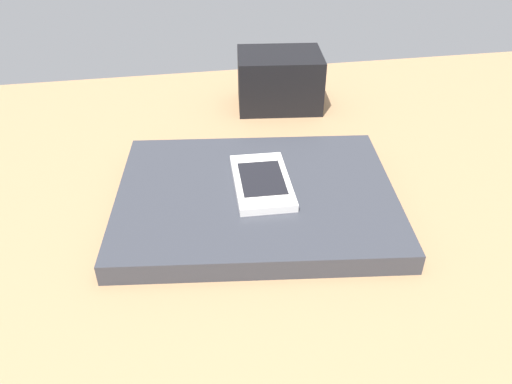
% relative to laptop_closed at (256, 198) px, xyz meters
% --- Properties ---
extents(desk_surface, '(1.20, 0.80, 0.03)m').
position_rel_laptop_closed_xyz_m(desk_surface, '(0.09, 0.02, -0.03)').
color(desk_surface, '#9E7751').
rests_on(desk_surface, ground).
extents(laptop_closed, '(0.34, 0.28, 0.02)m').
position_rel_laptop_closed_xyz_m(laptop_closed, '(0.00, 0.00, 0.00)').
color(laptop_closed, '#33353D').
rests_on(laptop_closed, desk_surface).
extents(cell_phone_on_laptop, '(0.07, 0.11, 0.01)m').
position_rel_laptop_closed_xyz_m(cell_phone_on_laptop, '(0.01, 0.01, 0.02)').
color(cell_phone_on_laptop, silver).
rests_on(cell_phone_on_laptop, laptop_closed).
extents(desk_organizer, '(0.14, 0.11, 0.08)m').
position_rel_laptop_closed_xyz_m(desk_organizer, '(0.08, 0.26, 0.03)').
color(desk_organizer, black).
rests_on(desk_organizer, desk_surface).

